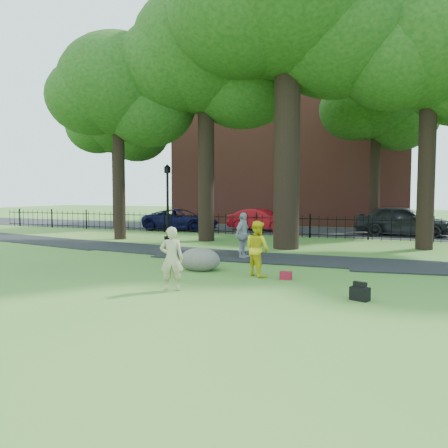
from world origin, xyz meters
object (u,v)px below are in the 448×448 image
at_px(woman, 172,259).
at_px(red_sedan, 261,220).
at_px(man, 257,249).
at_px(lamppost, 168,203).
at_px(boulder, 200,258).
at_px(big_tree, 292,7).

relative_size(woman, red_sedan, 0.37).
bearing_deg(man, lamppost, -13.52).
height_order(woman, red_sedan, woman).
xyz_separation_m(woman, man, (1.35, 2.57, 0.01)).
relative_size(boulder, red_sedan, 0.31).
xyz_separation_m(big_tree, red_sedan, (-3.86, 8.06, -9.45)).
distance_m(big_tree, boulder, 11.71).
bearing_deg(lamppost, big_tree, -0.17).
bearing_deg(lamppost, man, -38.74).
bearing_deg(red_sedan, man, -157.79).
bearing_deg(big_tree, boulder, -100.94).
bearing_deg(boulder, big_tree, 79.06).
distance_m(big_tree, red_sedan, 13.00).
height_order(big_tree, lamppost, big_tree).
bearing_deg(man, woman, 94.38).
xyz_separation_m(lamppost, red_sedan, (2.64, 7.24, -1.20)).
distance_m(woman, lamppost, 11.63).
bearing_deg(lamppost, boulder, -46.64).
distance_m(lamppost, red_sedan, 7.80).
bearing_deg(lamppost, woman, -52.55).
distance_m(man, lamppost, 10.40).
bearing_deg(woman, lamppost, -84.38).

